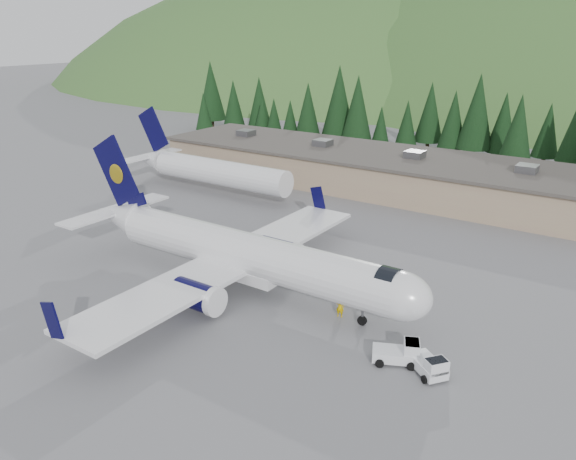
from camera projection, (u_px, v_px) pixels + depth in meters
The scene contains 8 objects.
ground at pixel (251, 290), 51.07m from camera, with size 600.00×600.00×0.00m, color slate.
airliner at pixel (241, 254), 50.52m from camera, with size 37.29×34.94×12.43m.
second_airliner at pixel (206, 169), 80.13m from camera, with size 27.50×11.00×10.05m.
baggage_tug_a at pixel (400, 353), 39.86m from camera, with size 3.65×2.96×1.74m.
baggage_tug_b at pixel (430, 366), 38.43m from camera, with size 3.38×3.10×1.64m.
terminal_building at pixel (381, 170), 82.43m from camera, with size 71.00×17.00×6.10m.
ramp_worker at pixel (340, 307), 46.09m from camera, with size 0.66×0.43×1.80m, color #EBBA00.
tree_line at pixel (440, 118), 98.40m from camera, with size 113.31×16.84×14.39m.
Camera 1 is at (28.45, -36.41, 22.68)m, focal length 35.00 mm.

